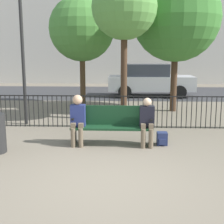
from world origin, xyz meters
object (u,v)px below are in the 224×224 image
Objects in this scene: park_bench at (112,124)px; tree_2 at (176,18)px; seated_person_1 at (147,120)px; lamp_post at (22,33)px; seated_person_0 at (78,117)px; backpack at (162,139)px; tree_0 at (82,29)px; parked_car_0 at (149,80)px; tree_1 at (124,7)px.

tree_2 is at bearing 64.73° from park_bench.
lamp_post reaches higher than seated_person_1.
seated_person_0 is at bearing -47.84° from lamp_post.
backpack is 6.73m from tree_0.
lamp_post is 7.91m from parked_car_0.
lamp_post reaches higher than seated_person_0.
park_bench reaches higher than backpack.
seated_person_1 is at bearing -94.35° from parked_car_0.
lamp_post is at bearing 143.74° from park_bench.
seated_person_0 reaches higher than park_bench.
seated_person_1 reaches higher than backpack.
backpack is 4.44m from tree_1.
lamp_post is (-1.94, 2.15, 2.04)m from seated_person_0.
tree_0 is 1.05× the size of lamp_post.
park_bench is at bearing 9.19° from seated_person_0.
tree_1 is 2.54m from tree_2.
seated_person_0 is 1.05× the size of seated_person_1.
backpack is 0.07× the size of lamp_post.
tree_0 is 4.77m from parked_car_0.
backpack is at bearing 16.02° from seated_person_1.
parked_car_0 is (2.92, 3.02, -2.25)m from tree_0.
park_bench is 1.24m from backpack.
parked_car_0 is at bearing 45.97° from tree_0.
park_bench is at bearing -74.99° from tree_0.
tree_2 reaches higher than lamp_post.
tree_2 is at bearing 78.61° from backpack.
backpack is 0.07× the size of tree_1.
park_bench is 0.46× the size of parked_car_0.
tree_0 is (-2.65, 5.44, 2.95)m from backpack.
tree_1 is (-0.57, 2.83, 2.89)m from seated_person_1.
seated_person_1 is 0.27× the size of lamp_post.
parked_car_0 reaches higher than backpack.
tree_0 is at bearing 105.01° from park_bench.
tree_2 reaches higher than seated_person_1.
tree_1 is 6.45m from parked_car_0.
backpack is at bearing -101.39° from tree_2.
seated_person_0 is (-0.81, -0.13, 0.19)m from park_bench.
seated_person_0 is 8.86m from parked_car_0.
seated_person_1 is at bearing -163.98° from backpack.
seated_person_0 reaches higher than backpack.
tree_1 is (1.70, -2.72, 0.43)m from tree_0.
tree_1 is at bearing 69.55° from seated_person_0.
tree_2 is (1.84, 1.74, -0.13)m from tree_1.
park_bench is at bearing -115.27° from tree_2.
tree_1 is (1.05, 2.83, 2.84)m from seated_person_0.
parked_car_0 is (-0.62, 4.00, -2.55)m from tree_2.
seated_person_0 is at bearing -83.35° from tree_0.
park_bench is 6.18m from tree_0.
tree_0 reaches higher than parked_car_0.
lamp_post is 1.00× the size of parked_car_0.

